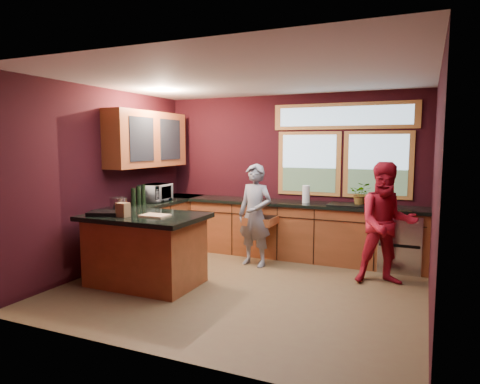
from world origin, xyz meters
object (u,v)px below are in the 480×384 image
Objects in this scene: island at (145,249)px; person_red at (387,224)px; cutting_board at (155,215)px; person_grey at (255,215)px; stock_pot at (119,204)px.

person_red is at bearing 23.87° from island.
cutting_board reaches higher than island.
person_grey is at bearing 61.03° from cutting_board.
stock_pot reaches higher than cutting_board.
cutting_board is 0.78m from stock_pot.
stock_pot is at bearing -179.78° from person_red.
island is 0.98× the size of person_grey.
person_grey is 6.56× the size of stock_pot.
cutting_board is at bearing -107.69° from person_grey.
person_red is at bearing 26.25° from cutting_board.
island is 0.94× the size of person_red.
person_red is (1.93, -0.12, 0.03)m from person_grey.
cutting_board is at bearing -171.80° from person_red.
person_grey is 0.96× the size of person_red.
island is at bearing -114.24° from person_grey.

